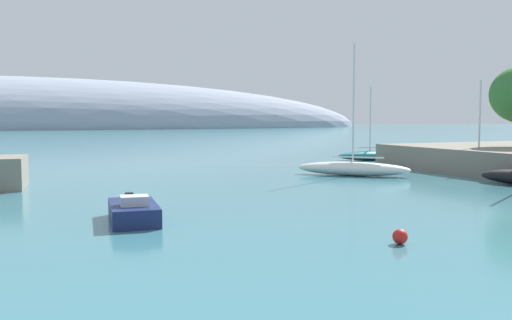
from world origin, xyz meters
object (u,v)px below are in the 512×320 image
sailboat_teal_outer_mooring (370,155)px  mooring_buoy_red (400,237)px  sailboat_white_near_shore (353,168)px  motorboat_navy_foreground (133,211)px  sailboat_yellow_mid_mooring (478,165)px

sailboat_teal_outer_mooring → mooring_buoy_red: (-20.92, -32.02, -0.26)m
sailboat_white_near_shore → motorboat_navy_foreground: size_ratio=2.18×
sailboat_teal_outer_mooring → motorboat_navy_foreground: 37.52m
sailboat_yellow_mid_mooring → sailboat_teal_outer_mooring: size_ratio=0.99×
sailboat_teal_outer_mooring → motorboat_navy_foreground: size_ratio=1.65×
sailboat_teal_outer_mooring → mooring_buoy_red: sailboat_teal_outer_mooring is taller
sailboat_white_near_shore → sailboat_yellow_mid_mooring: bearing=-140.7°
sailboat_white_near_shore → mooring_buoy_red: sailboat_white_near_shore is taller
sailboat_yellow_mid_mooring → mooring_buoy_red: sailboat_yellow_mid_mooring is taller
motorboat_navy_foreground → mooring_buoy_red: bearing=50.5°
sailboat_white_near_shore → sailboat_teal_outer_mooring: size_ratio=1.32×
motorboat_navy_foreground → sailboat_yellow_mid_mooring: bearing=116.2°
sailboat_white_near_shore → motorboat_navy_foreground: sailboat_white_near_shore is taller
sailboat_yellow_mid_mooring → motorboat_navy_foreground: bearing=57.8°
sailboat_white_near_shore → mooring_buoy_red: bearing=104.5°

